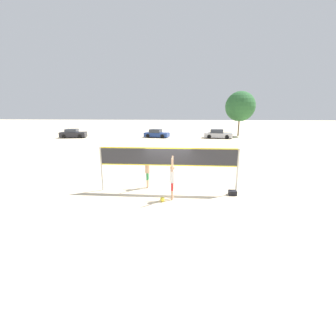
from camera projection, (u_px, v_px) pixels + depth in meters
The scene contains 10 objects.
ground_plane at pixel (168, 192), 12.67m from camera, with size 200.00×200.00×0.00m, color beige.
volleyball_net at pixel (168, 159), 12.21m from camera, with size 7.60×0.09×2.51m.
player_spiker at pixel (172, 177), 11.30m from camera, with size 0.28×0.72×2.24m.
player_blocker at pixel (147, 168), 13.06m from camera, with size 0.28×0.72×2.24m.
volleyball at pixel (162, 199), 11.27m from camera, with size 0.24×0.24×0.24m.
gear_bag at pixel (233, 193), 12.17m from camera, with size 0.42×0.36×0.24m.
parked_car_near at pixel (218, 134), 37.19m from camera, with size 4.78×2.54×1.44m.
parked_car_mid at pixel (157, 134), 38.23m from camera, with size 4.40×2.68×1.39m.
parked_car_far at pixel (73, 134), 37.80m from camera, with size 4.38×2.51×1.47m.
tree_left_cluster at pixel (240, 106), 39.31m from camera, with size 5.16×5.16×7.75m.
Camera 1 is at (0.89, -11.91, 4.44)m, focal length 24.00 mm.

